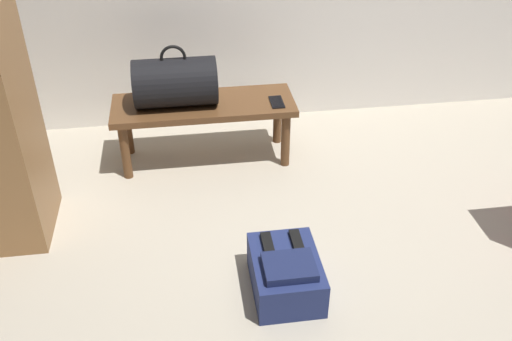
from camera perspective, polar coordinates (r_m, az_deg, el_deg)
name	(u,v)px	position (r m, az deg, el deg)	size (l,w,h in m)	color
ground_plane	(350,278)	(2.57, 9.35, -10.58)	(6.60, 6.60, 0.00)	#B2A893
bench	(204,111)	(3.18, -5.25, 5.93)	(1.00, 0.36, 0.36)	brown
duffel_bag_black	(175,82)	(3.09, -8.10, 8.76)	(0.44, 0.26, 0.34)	black
cell_phone	(277,102)	(3.14, 2.09, 6.88)	(0.07, 0.14, 0.01)	black
backpack_navy	(286,273)	(2.43, 3.00, -10.22)	(0.28, 0.38, 0.21)	navy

